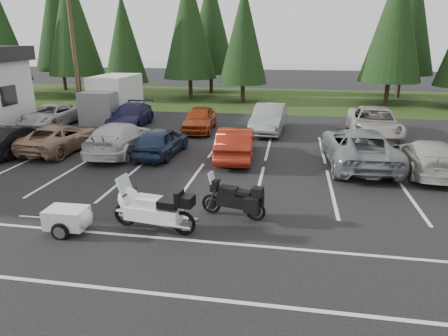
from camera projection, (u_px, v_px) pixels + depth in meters
The scene contains 30 objects.
ground at pixel (170, 192), 14.70m from camera, with size 120.00×120.00×0.00m, color black.
grass_strip at pixel (246, 98), 37.18m from camera, with size 80.00×16.00×0.01m, color #213611.
lake_water at pixel (292, 72), 65.58m from camera, with size 70.00×50.00×0.02m, color gray.
utility_pole at pixel (74, 49), 26.08m from camera, with size 1.60×0.26×9.00m.
box_truck at pixel (110, 98), 27.24m from camera, with size 2.40×5.60×2.90m, color silver, non-canonical shape.
stall_markings at pixel (184, 174), 16.57m from camera, with size 32.00×16.00×0.01m, color silver.
conifer_1 at pixel (4, 38), 36.40m from camera, with size 3.96×3.96×9.22m.
conifer_2 at pixel (72, 20), 36.45m from camera, with size 5.10×5.10×11.89m.
conifer_3 at pixel (124, 39), 34.79m from camera, with size 3.87×3.87×9.02m.
conifer_4 at pixel (189, 24), 34.92m from camera, with size 4.80×4.80×11.17m.
conifer_5 at pixel (244, 35), 33.18m from camera, with size 4.14×4.14×9.63m.
conifer_6 at pixel (396, 20), 31.39m from camera, with size 4.93×4.93×11.48m.
conifer_back_a at pixel (57, 19), 40.95m from camera, with size 5.28×5.28×12.30m.
conifer_back_b at pixel (211, 23), 38.99m from camera, with size 4.97×4.97×11.58m.
conifer_back_c at pixel (408, 13), 35.23m from camera, with size 5.50×5.50×12.81m.
car_near_1 at pixel (15, 139), 19.40m from camera, with size 1.46×4.17×1.38m, color black.
car_near_2 at pixel (61, 137), 19.85m from camera, with size 2.23×4.83×1.34m, color #946F55.
car_near_3 at pixel (120, 138), 19.43m from camera, with size 2.11×5.19×1.51m, color silver.
car_near_4 at pixel (161, 141), 19.04m from camera, with size 1.63×4.05×1.38m, color #192640.
car_near_5 at pixel (236, 143), 18.51m from camera, with size 1.58×4.53×1.49m, color maroon.
car_near_6 at pixel (359, 147), 17.52m from camera, with size 2.75×5.95×1.65m, color gray.
car_near_7 at pixel (429, 157), 16.54m from camera, with size 1.94×4.77×1.39m, color #B2AFA3.
car_far_0 at pixel (51, 115), 25.44m from camera, with size 2.26×4.89×1.36m, color #BBBBB9.
car_far_1 at pixel (131, 116), 25.16m from camera, with size 1.99×4.89×1.42m, color #1A193F.
car_far_2 at pixel (200, 119), 24.04m from camera, with size 1.72×4.28×1.46m, color #973413.
car_far_3 at pixel (269, 118), 23.79m from camera, with size 1.72×4.93×1.63m, color gray.
car_far_4 at pixel (374, 123), 22.52m from camera, with size 2.74×5.95×1.65m, color #A8A09A.
touring_motorcycle at pixel (153, 205), 11.51m from camera, with size 2.91×0.89×1.61m, color white, non-canonical shape.
cargo_trailer at pixel (67, 220), 11.51m from camera, with size 1.65×0.93×0.77m, color silver, non-canonical shape.
adventure_motorcycle at pixel (233, 196), 12.40m from camera, with size 2.35×0.82×1.43m, color black, non-canonical shape.
Camera 1 is at (4.29, -13.16, 5.40)m, focal length 32.00 mm.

